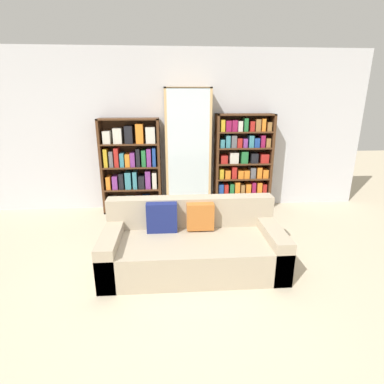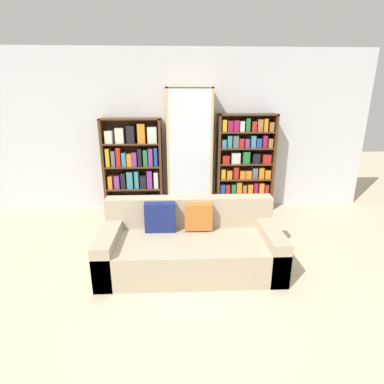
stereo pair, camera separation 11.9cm
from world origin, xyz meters
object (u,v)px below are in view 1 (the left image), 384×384
Objects in this scene: couch at (192,245)px; display_cabinet at (188,152)px; wine_bottle at (235,216)px; bookshelf_left at (132,168)px; bookshelf_right at (243,164)px.

display_cabinet reaches higher than couch.
couch is 1.37m from wine_bottle.
bookshelf_right reaches higher than bookshelf_left.
couch is at bearing -123.66° from wine_bottle.
couch is at bearing -118.24° from bookshelf_right.
display_cabinet reaches higher than bookshelf_left.
bookshelf_left is 4.64× the size of wine_bottle.
display_cabinet is 6.03× the size of wine_bottle.
display_cabinet is 1.25× the size of bookshelf_right.
bookshelf_right is at bearing 0.87° from display_cabinet.
wine_bottle is at bearing -108.99° from bookshelf_right.
wine_bottle is (0.70, -0.75, -0.89)m from display_cabinet.
display_cabinet is 1.35m from wine_bottle.
bookshelf_right is at bearing -0.01° from bookshelf_left.
bookshelf_left is at bearing 179.99° from bookshelf_right.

